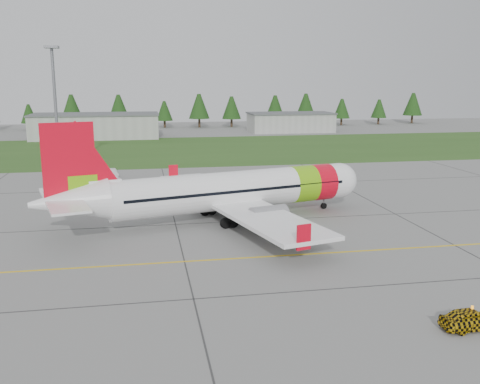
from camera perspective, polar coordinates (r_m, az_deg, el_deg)
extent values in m
plane|color=gray|center=(42.16, 16.06, -9.47)|extent=(320.00, 320.00, 0.00)
cylinder|color=white|center=(58.11, -0.53, 0.21)|extent=(27.55, 10.89, 4.11)
sphere|color=white|center=(64.88, 10.55, 1.24)|extent=(4.11, 4.11, 4.11)
cone|color=white|center=(53.40, -17.77, -1.00)|extent=(8.17, 5.84, 4.11)
cube|color=black|center=(65.00, 10.79, 1.58)|extent=(2.32, 3.08, 0.59)
cylinder|color=#76C30E|center=(62.01, 6.58, 0.88)|extent=(3.71, 4.75, 4.19)
cylinder|color=red|center=(63.35, 8.53, 1.06)|extent=(3.30, 4.64, 4.19)
cube|color=white|center=(58.14, -1.00, -0.95)|extent=(14.11, 34.09, 0.38)
cube|color=red|center=(73.05, -7.12, 2.07)|extent=(1.27, 0.50, 2.11)
cube|color=red|center=(43.17, 6.81, -4.80)|extent=(1.27, 0.50, 2.11)
cylinder|color=gray|center=(64.07, -1.82, -0.28)|extent=(4.23, 3.10, 2.21)
cylinder|color=gray|center=(53.89, 3.05, -2.63)|extent=(4.23, 3.10, 2.21)
cube|color=red|center=(52.79, -17.79, 2.76)|extent=(4.79, 1.59, 8.01)
cube|color=#76C30E|center=(53.33, -16.40, 0.40)|extent=(2.76, 1.12, 2.53)
cube|color=white|center=(53.29, -18.35, -0.78)|extent=(6.32, 12.58, 0.23)
cylinder|color=slate|center=(64.21, 8.93, -1.12)|extent=(0.19, 0.19, 1.48)
cylinder|color=black|center=(64.29, 8.92, -1.45)|extent=(0.77, 0.47, 0.72)
cylinder|color=slate|center=(60.64, -3.04, -1.50)|extent=(0.23, 0.23, 2.00)
cylinder|color=black|center=(60.60, -3.41, -1.96)|extent=(1.18, 0.74, 1.10)
cylinder|color=slate|center=(55.37, -0.75, -2.78)|extent=(0.23, 0.23, 2.00)
cylinder|color=black|center=(55.32, -1.15, -3.28)|extent=(1.18, 0.74, 1.10)
imported|color=gold|center=(36.03, 23.61, -10.44)|extent=(1.41, 1.63, 3.89)
imported|color=silver|center=(84.84, -13.66, 2.93)|extent=(1.94, 1.87, 4.61)
cube|color=#30561E|center=(119.33, -1.57, 4.65)|extent=(320.00, 50.00, 0.03)
cube|color=gold|center=(49.00, 11.93, -6.22)|extent=(120.00, 0.25, 0.02)
cube|color=#A8A8A3|center=(145.97, -15.12, 6.75)|extent=(32.00, 14.00, 6.00)
cube|color=#A8A8A3|center=(159.43, 5.39, 7.36)|extent=(24.00, 12.00, 5.20)
cylinder|color=slate|center=(94.16, -19.04, 8.19)|extent=(0.50, 0.50, 20.00)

